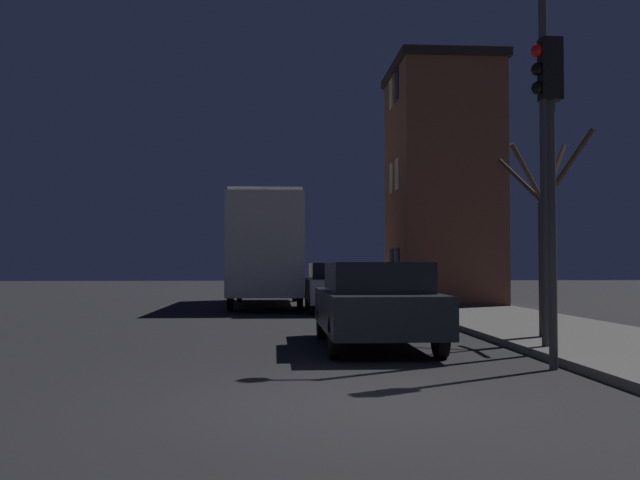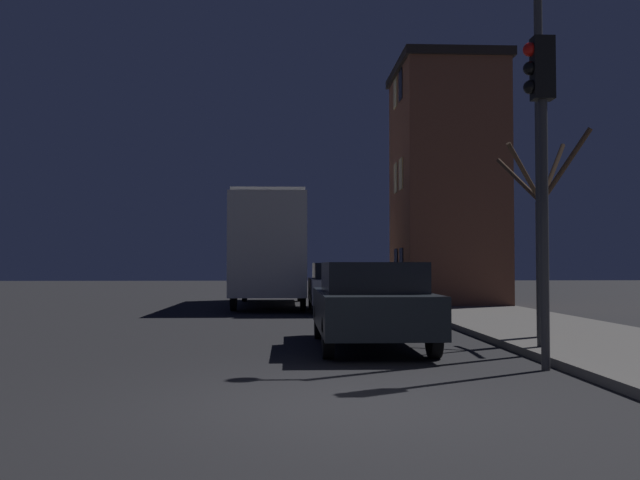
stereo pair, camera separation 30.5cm
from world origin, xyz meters
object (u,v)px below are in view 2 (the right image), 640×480
at_px(traffic_light, 541,132).
at_px(bare_tree, 542,236).
at_px(streetlamp, 522,95).
at_px(car_mid_lane, 338,286).
at_px(car_near_lane, 370,303).
at_px(bus, 271,243).

distance_m(traffic_light, bare_tree, 3.86).
xyz_separation_m(streetlamp, car_mid_lane, (-2.29, 10.96, -3.51)).
bearing_deg(car_near_lane, bus, 98.88).
xyz_separation_m(bare_tree, bus, (-5.44, 12.81, 0.25)).
relative_size(bus, car_near_lane, 1.94).
distance_m(streetlamp, car_near_lane, 4.41).
xyz_separation_m(traffic_light, bare_tree, (1.24, 3.41, -1.34)).
height_order(traffic_light, bare_tree, traffic_light).
height_order(streetlamp, traffic_light, streetlamp).
relative_size(bare_tree, bus, 0.42).
xyz_separation_m(traffic_light, car_near_lane, (-2.11, 2.86, -2.57)).
bearing_deg(bus, bare_tree, -66.98).
relative_size(streetlamp, traffic_light, 1.34).
height_order(traffic_light, car_near_lane, traffic_light).
bearing_deg(bus, traffic_light, -75.48).
bearing_deg(car_mid_lane, bus, 122.40).
relative_size(traffic_light, bare_tree, 1.22).
bearing_deg(car_near_lane, streetlamp, -24.51).
xyz_separation_m(bus, car_mid_lane, (2.22, -3.51, -1.49)).
bearing_deg(bare_tree, bus, 113.02).
xyz_separation_m(car_near_lane, car_mid_lane, (0.14, 9.86, -0.00)).
bearing_deg(car_near_lane, car_mid_lane, 89.20).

